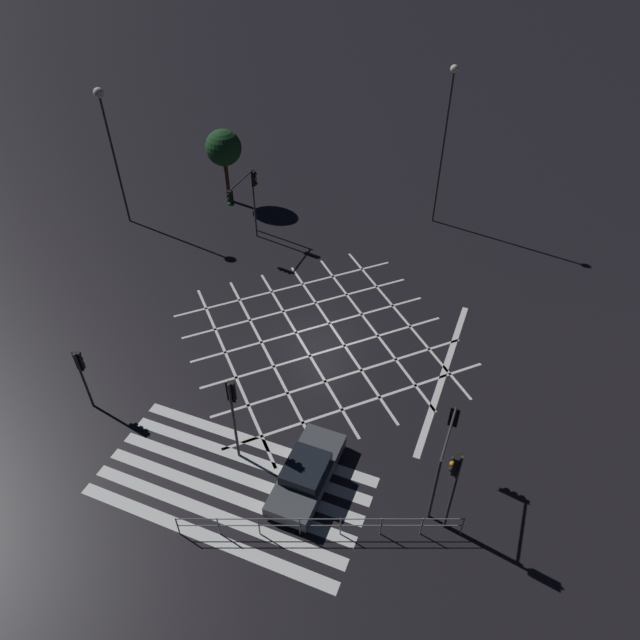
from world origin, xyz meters
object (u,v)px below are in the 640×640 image
at_px(street_lamp_east, 446,125).
at_px(traffic_light_median_south, 233,405).
at_px(traffic_light_se_main, 454,478).
at_px(street_tree_near, 223,148).
at_px(traffic_light_se_cross, 447,442).
at_px(traffic_light_sw_cross, 81,368).
at_px(street_lamp_west, 106,123).
at_px(waiting_car, 307,473).
at_px(traffic_light_nw_main, 254,191).
at_px(traffic_light_nw_cross, 241,197).

bearing_deg(street_lamp_east, traffic_light_median_south, -97.91).
relative_size(traffic_light_se_main, street_tree_near, 0.83).
xyz_separation_m(traffic_light_median_south, traffic_light_se_cross, (7.95, 1.67, -0.46)).
relative_size(traffic_light_sw_cross, street_lamp_west, 0.37).
bearing_deg(waiting_car, traffic_light_median_south, 86.41).
relative_size(traffic_light_median_south, traffic_light_se_cross, 1.22).
height_order(street_lamp_east, waiting_car, street_lamp_east).
bearing_deg(traffic_light_se_cross, waiting_car, 110.98).
xyz_separation_m(traffic_light_se_cross, street_tree_near, (-18.91, 17.35, 1.29)).
bearing_deg(traffic_light_nw_main, street_tree_near, 138.89).
distance_m(traffic_light_se_main, traffic_light_median_south, 8.49).
relative_size(street_lamp_east, street_tree_near, 1.95).
height_order(traffic_light_sw_cross, traffic_light_se_main, traffic_light_se_main).
distance_m(traffic_light_se_cross, waiting_car, 5.57).
bearing_deg(street_tree_near, traffic_light_sw_cross, -79.30).
xyz_separation_m(traffic_light_nw_cross, traffic_light_nw_main, (0.45, 0.90, 0.04)).
xyz_separation_m(traffic_light_nw_cross, traffic_light_se_cross, (15.34, -12.94, -0.61)).
relative_size(traffic_light_median_south, street_lamp_east, 0.43).
relative_size(traffic_light_se_main, street_lamp_west, 0.49).
bearing_deg(traffic_light_sw_cross, street_lamp_east, -25.58).
relative_size(traffic_light_median_south, street_tree_near, 0.83).
height_order(traffic_light_se_main, traffic_light_nw_main, traffic_light_nw_main).
distance_m(traffic_light_sw_cross, traffic_light_nw_main, 15.58).
xyz_separation_m(traffic_light_median_south, street_lamp_west, (-15.78, 14.05, 3.60)).
xyz_separation_m(traffic_light_nw_main, waiting_car, (10.04, -15.70, -2.65)).
height_order(traffic_light_se_cross, street_lamp_east, street_lamp_east).
bearing_deg(traffic_light_sw_cross, street_lamp_west, 30.85).
bearing_deg(street_tree_near, traffic_light_nw_main, -41.11).
height_order(traffic_light_se_main, street_lamp_west, street_lamp_west).
bearing_deg(street_lamp_east, traffic_light_se_main, -75.83).
bearing_deg(street_tree_near, waiting_car, -53.80).
bearing_deg(street_tree_near, traffic_light_se_cross, -42.54).
bearing_deg(traffic_light_sw_cross, waiting_car, -90.83).
bearing_deg(street_lamp_east, street_lamp_west, -158.03).
bearing_deg(waiting_car, street_lamp_east, 0.24).
bearing_deg(waiting_car, traffic_light_se_cross, -69.02).
bearing_deg(street_lamp_west, traffic_light_median_south, -41.67).
distance_m(traffic_light_median_south, street_lamp_west, 21.43).
height_order(traffic_light_nw_cross, street_tree_near, street_tree_near).
relative_size(traffic_light_sw_cross, street_tree_near, 0.63).
xyz_separation_m(traffic_light_sw_cross, street_lamp_west, (-8.41, 14.09, 4.33)).
relative_size(traffic_light_nw_cross, street_lamp_east, 0.43).
bearing_deg(traffic_light_nw_main, traffic_light_nw_cross, -116.35).
bearing_deg(street_lamp_east, traffic_light_nw_main, -148.42).
bearing_deg(traffic_light_nw_main, traffic_light_se_cross, -42.91).
bearing_deg(traffic_light_sw_cross, traffic_light_median_south, -89.67).
bearing_deg(waiting_car, street_lamp_west, 52.97).
bearing_deg(traffic_light_nw_main, street_lamp_west, -170.61).
relative_size(traffic_light_se_main, traffic_light_median_south, 0.99).
bearing_deg(traffic_light_nw_cross, traffic_light_sw_cross, 0.10).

